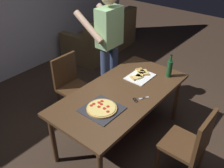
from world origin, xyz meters
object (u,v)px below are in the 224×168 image
at_px(chair_far_side, 71,82).
at_px(kitchen_scissors, 138,99).
at_px(dining_table, 122,97).
at_px(person_serving_pizza, 109,42).
at_px(pepperoni_pizza_on_tray, 102,109).
at_px(wine_bottle, 169,68).
at_px(chair_near_camera, 192,143).
at_px(couch, 103,38).

xyz_separation_m(chair_far_side, kitchen_scissors, (-0.00, -1.17, 0.24)).
relative_size(dining_table, person_serving_pizza, 1.01).
height_order(pepperoni_pizza_on_tray, kitchen_scissors, pepperoni_pizza_on_tray).
relative_size(person_serving_pizza, wine_bottle, 5.54).
relative_size(chair_near_camera, pepperoni_pizza_on_tray, 2.31).
distance_m(person_serving_pizza, kitchen_scissors, 1.15).
bearing_deg(wine_bottle, person_serving_pizza, 94.77).
height_order(dining_table, chair_far_side, chair_far_side).
relative_size(chair_far_side, wine_bottle, 2.85).
height_order(couch, person_serving_pizza, person_serving_pizza).
bearing_deg(person_serving_pizza, dining_table, -130.13).
height_order(chair_near_camera, wine_bottle, wine_bottle).
bearing_deg(dining_table, pepperoni_pizza_on_tray, -174.06).
distance_m(chair_near_camera, wine_bottle, 1.02).
bearing_deg(person_serving_pizza, pepperoni_pizza_on_tray, -143.17).
bearing_deg(person_serving_pizza, chair_far_side, 159.72).
distance_m(chair_near_camera, kitchen_scissors, 0.73).
bearing_deg(pepperoni_pizza_on_tray, kitchen_scissors, -26.43).
bearing_deg(dining_table, kitchen_scissors, -90.68).
relative_size(chair_far_side, kitchen_scissors, 4.68).
bearing_deg(kitchen_scissors, dining_table, 89.32).
bearing_deg(pepperoni_pizza_on_tray, dining_table, 5.94).
xyz_separation_m(chair_far_side, person_serving_pizza, (0.60, -0.22, 0.49)).
xyz_separation_m(chair_near_camera, pepperoni_pizza_on_tray, (-0.40, 0.89, 0.25)).
bearing_deg(chair_far_side, wine_bottle, -60.17).
distance_m(dining_table, chair_near_camera, 0.94).
bearing_deg(wine_bottle, chair_near_camera, -135.03).
relative_size(chair_near_camera, chair_far_side, 1.00).
relative_size(pepperoni_pizza_on_tray, wine_bottle, 1.23).
distance_m(chair_far_side, kitchen_scissors, 1.19).
distance_m(chair_far_side, couch, 2.19).
distance_m(pepperoni_pizza_on_tray, wine_bottle, 1.11).
bearing_deg(dining_table, couch, 46.18).
relative_size(person_serving_pizza, pepperoni_pizza_on_tray, 4.50).
distance_m(couch, wine_bottle, 2.62).
distance_m(dining_table, person_serving_pizza, 0.98).
relative_size(pepperoni_pizza_on_tray, kitchen_scissors, 2.02).
height_order(dining_table, person_serving_pizza, person_serving_pizza).
distance_m(chair_far_side, pepperoni_pizza_on_tray, 1.08).
xyz_separation_m(pepperoni_pizza_on_tray, wine_bottle, (1.08, -0.21, 0.10)).
relative_size(dining_table, pepperoni_pizza_on_tray, 4.54).
relative_size(couch, wine_bottle, 5.64).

